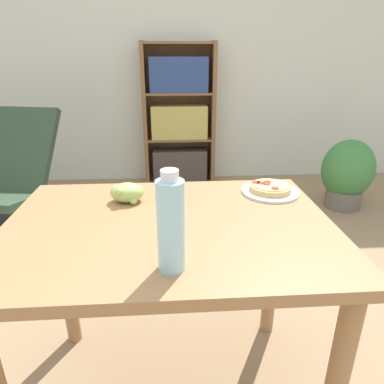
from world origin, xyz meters
name	(u,v)px	position (x,y,z in m)	size (l,w,h in m)	color
wall_back	(166,46)	(0.00, 2.62, 1.30)	(8.00, 0.05, 2.60)	silver
dining_table	(169,256)	(-0.01, 0.08, 0.62)	(1.03, 0.73, 0.75)	#A37549
pizza_on_plate	(269,189)	(0.38, 0.30, 0.76)	(0.22, 0.22, 0.04)	white
grape_bunch	(126,193)	(-0.15, 0.26, 0.78)	(0.12, 0.10, 0.07)	#A8CC66
drink_bottle	(170,225)	(0.00, -0.16, 0.86)	(0.07, 0.07, 0.25)	#A3DBEA
lounge_chair_near	(1,200)	(-1.18, 1.41, 0.29)	(0.81, 0.89, 0.88)	black
bookshelf	(179,120)	(0.11, 2.47, 0.64)	(0.69, 0.26, 1.34)	brown
potted_plant_floor	(347,174)	(1.49, 1.74, 0.30)	(0.44, 0.37, 0.59)	#70665B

